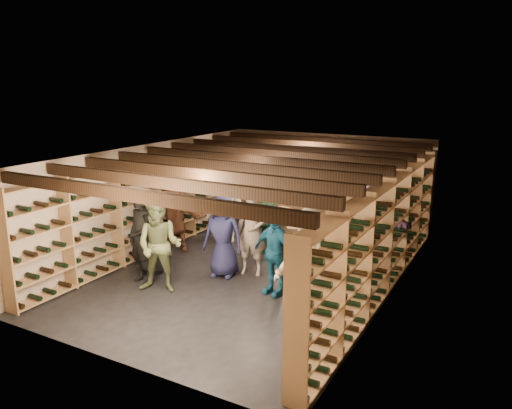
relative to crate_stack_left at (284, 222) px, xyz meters
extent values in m
plane|color=black|center=(0.50, -2.35, -0.34)|extent=(8.00, 8.00, 0.00)
cube|color=#C1AC96|center=(0.50, 1.65, 0.86)|extent=(5.50, 0.02, 2.40)
cube|color=#C1AC96|center=(0.50, -6.35, 0.86)|extent=(5.50, 0.02, 2.40)
cube|color=#C1AC96|center=(-2.25, -2.35, 0.86)|extent=(0.02, 8.00, 2.40)
cube|color=#C1AC96|center=(3.25, -2.35, 0.86)|extent=(0.02, 8.00, 2.40)
cube|color=beige|center=(0.50, -2.35, 2.06)|extent=(5.50, 8.00, 0.01)
cube|color=black|center=(0.50, -5.85, 1.92)|extent=(5.40, 0.12, 0.18)
cube|color=black|center=(0.50, -4.98, 1.92)|extent=(5.40, 0.12, 0.18)
cube|color=black|center=(0.50, -4.10, 1.92)|extent=(5.40, 0.12, 0.18)
cube|color=black|center=(0.50, -3.23, 1.92)|extent=(5.40, 0.12, 0.18)
cube|color=black|center=(0.50, -2.35, 1.92)|extent=(5.40, 0.12, 0.18)
cube|color=black|center=(0.50, -1.48, 1.92)|extent=(5.40, 0.12, 0.18)
cube|color=black|center=(0.50, -0.60, 1.92)|extent=(5.40, 0.12, 0.18)
cube|color=black|center=(0.50, 0.27, 1.92)|extent=(5.40, 0.12, 0.18)
cube|color=black|center=(0.50, 1.15, 1.92)|extent=(5.40, 0.12, 0.18)
cube|color=#A58150|center=(-2.07, -2.35, 0.73)|extent=(0.32, 7.50, 2.15)
cube|color=#A58150|center=(3.07, -2.35, 0.73)|extent=(0.32, 7.50, 2.15)
cube|color=#A58150|center=(0.50, 1.48, 0.73)|extent=(4.70, 0.30, 2.15)
cube|color=tan|center=(0.00, 0.00, -0.25)|extent=(0.58, 0.48, 0.17)
cube|color=tan|center=(0.00, 0.00, -0.08)|extent=(0.58, 0.48, 0.17)
cube|color=tan|center=(0.00, 0.00, 0.09)|extent=(0.58, 0.48, 0.17)
cube|color=tan|center=(0.00, 0.00, 0.26)|extent=(0.58, 0.48, 0.17)
cube|color=tan|center=(0.49, -0.25, -0.25)|extent=(0.59, 0.51, 0.17)
cube|color=tan|center=(0.49, -0.25, -0.08)|extent=(0.59, 0.51, 0.17)
cube|color=tan|center=(1.85, -1.05, -0.25)|extent=(0.50, 0.34, 0.17)
imported|color=black|center=(-1.25, -3.50, 0.44)|extent=(0.90, 0.77, 1.56)
imported|color=black|center=(-1.03, -4.05, 0.55)|extent=(0.75, 0.60, 1.79)
imported|color=#4E5936|center=(-0.49, -4.17, 0.53)|extent=(1.01, 0.90, 1.74)
imported|color=#C4B198|center=(2.31, -3.84, 0.59)|extent=(1.32, 0.95, 1.85)
imported|color=navy|center=(1.37, -3.28, 0.44)|extent=(0.97, 0.59, 1.55)
imported|color=brown|center=(-1.68, -2.22, 0.46)|extent=(1.54, 1.02, 1.59)
imported|color=#1A1C3F|center=(0.10, -2.98, 0.48)|extent=(0.88, 0.65, 1.64)
imported|color=gray|center=(0.55, -2.64, 0.53)|extent=(0.71, 0.54, 1.74)
imported|color=#431419|center=(1.61, -1.20, 0.43)|extent=(0.91, 0.81, 1.54)
imported|color=#ABA49B|center=(-0.96, -1.10, 0.49)|extent=(1.23, 1.00, 1.65)
imported|color=#254D31|center=(0.29, -1.49, 0.43)|extent=(0.95, 0.53, 1.54)
imported|color=#876091|center=(2.47, -1.05, 0.60)|extent=(1.76, 0.63, 1.87)
imported|color=#333438|center=(1.98, -1.95, 0.48)|extent=(0.86, 0.61, 1.65)
camera|label=1|loc=(5.14, -10.82, 3.43)|focal=35.00mm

